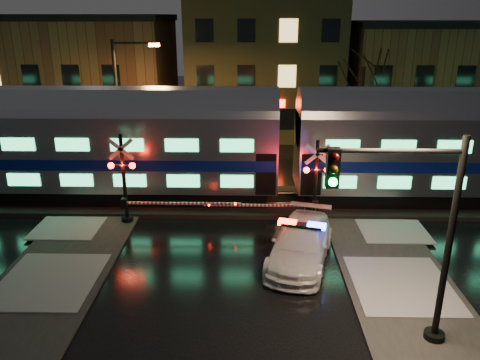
{
  "coord_description": "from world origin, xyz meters",
  "views": [
    {
      "loc": [
        0.94,
        -17.96,
        9.42
      ],
      "look_at": [
        0.47,
        2.5,
        2.2
      ],
      "focal_mm": 35.0,
      "sensor_mm": 36.0,
      "label": 1
    }
  ],
  "objects_px": {
    "police_car": "(301,243)",
    "crossing_signal_right": "(308,192)",
    "traffic_light": "(414,240)",
    "streetlight": "(122,101)",
    "crossing_signal_left": "(132,188)"
  },
  "relations": [
    {
      "from": "crossing_signal_left",
      "to": "streetlight",
      "type": "xyz_separation_m",
      "value": [
        -1.96,
        6.69,
        2.9
      ]
    },
    {
      "from": "crossing_signal_right",
      "to": "traffic_light",
      "type": "relative_size",
      "value": 0.91
    },
    {
      "from": "police_car",
      "to": "crossing_signal_left",
      "type": "xyz_separation_m",
      "value": [
        -7.58,
        3.4,
        1.03
      ]
    },
    {
      "from": "crossing_signal_right",
      "to": "traffic_light",
      "type": "height_order",
      "value": "traffic_light"
    },
    {
      "from": "crossing_signal_left",
      "to": "traffic_light",
      "type": "xyz_separation_m",
      "value": [
        10.14,
        -8.32,
        1.63
      ]
    },
    {
      "from": "police_car",
      "to": "crossing_signal_right",
      "type": "relative_size",
      "value": 0.98
    },
    {
      "from": "police_car",
      "to": "traffic_light",
      "type": "bearing_deg",
      "value": -47.43
    },
    {
      "from": "police_car",
      "to": "traffic_light",
      "type": "height_order",
      "value": "traffic_light"
    },
    {
      "from": "crossing_signal_left",
      "to": "streetlight",
      "type": "relative_size",
      "value": 0.76
    },
    {
      "from": "police_car",
      "to": "streetlight",
      "type": "xyz_separation_m",
      "value": [
        -9.53,
        10.08,
        3.93
      ]
    },
    {
      "from": "police_car",
      "to": "crossing_signal_left",
      "type": "relative_size",
      "value": 0.93
    },
    {
      "from": "crossing_signal_right",
      "to": "police_car",
      "type": "bearing_deg",
      "value": -100.15
    },
    {
      "from": "crossing_signal_right",
      "to": "traffic_light",
      "type": "distance_m",
      "value": 8.72
    },
    {
      "from": "police_car",
      "to": "crossing_signal_right",
      "type": "height_order",
      "value": "crossing_signal_right"
    },
    {
      "from": "traffic_light",
      "to": "streetlight",
      "type": "distance_m",
      "value": 19.32
    }
  ]
}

